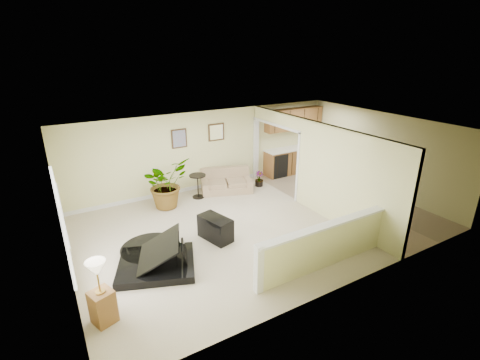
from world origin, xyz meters
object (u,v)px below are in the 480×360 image
piano (150,240)px  piano_bench (215,228)px  accent_table (198,183)px  loveseat (226,180)px  small_plant (259,180)px  lamp_stand (101,297)px  palm_plant (166,184)px

piano → piano_bench: size_ratio=2.54×
piano → accent_table: size_ratio=2.96×
piano → loveseat: bearing=62.1°
accent_table → small_plant: accent_table is taller
piano_bench → lamp_stand: lamp_stand is taller
piano_bench → small_plant: 3.63m
piano → loveseat: piano is taller
piano_bench → accent_table: bearing=75.4°
piano_bench → lamp_stand: bearing=-152.3°
piano → lamp_stand: (-1.19, -1.18, -0.11)m
accent_table → lamp_stand: (-3.47, -3.96, 0.03)m
accent_table → palm_plant: (-1.03, -0.13, 0.23)m
piano → small_plant: piano is taller
loveseat → small_plant: size_ratio=3.72×
piano → palm_plant: piano is taller
piano → lamp_stand: 1.68m
palm_plant → small_plant: bearing=-0.3°
piano_bench → palm_plant: 2.43m
piano → palm_plant: 2.93m
loveseat → lamp_stand: 6.04m
accent_table → palm_plant: bearing=-173.0°
loveseat → piano_bench: bearing=-102.3°
loveseat → palm_plant: (-2.04, -0.22, 0.36)m
piano_bench → small_plant: (2.78, 2.34, -0.07)m
small_plant → loveseat: bearing=168.2°
palm_plant → accent_table: bearing=7.0°
piano → accent_table: 3.60m
piano_bench → loveseat: (1.65, 2.58, 0.06)m
piano_bench → small_plant: piano_bench is taller
lamp_stand → piano_bench: bearing=27.7°
piano → accent_table: (2.28, 2.78, -0.14)m
loveseat → palm_plant: size_ratio=1.15×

